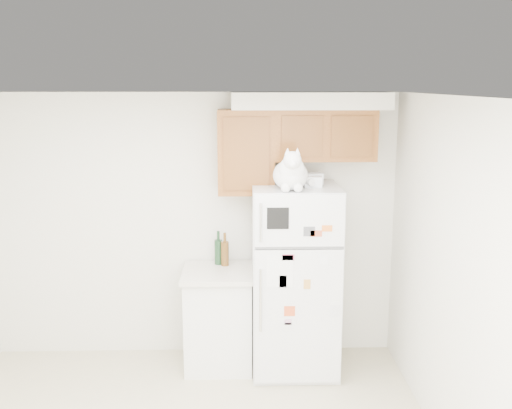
{
  "coord_description": "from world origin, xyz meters",
  "views": [
    {
      "loc": [
        0.45,
        -3.51,
        2.59
      ],
      "look_at": [
        0.58,
        1.55,
        1.55
      ],
      "focal_mm": 42.0,
      "sensor_mm": 36.0,
      "label": 1
    }
  ],
  "objects_px": {
    "cat": "(291,173)",
    "storage_box_front": "(313,182)",
    "refrigerator": "(295,279)",
    "bottle_amber": "(225,249)",
    "bottle_green": "(218,248)",
    "storage_box_back": "(312,179)",
    "base_counter": "(219,318)"
  },
  "relations": [
    {
      "from": "base_counter",
      "to": "bottle_amber",
      "type": "distance_m",
      "value": 0.63
    },
    {
      "from": "storage_box_front",
      "to": "cat",
      "type": "bearing_deg",
      "value": -140.23
    },
    {
      "from": "storage_box_front",
      "to": "bottle_amber",
      "type": "xyz_separation_m",
      "value": [
        -0.77,
        0.25,
        -0.67
      ]
    },
    {
      "from": "refrigerator",
      "to": "bottle_amber",
      "type": "bearing_deg",
      "value": 161.48
    },
    {
      "from": "bottle_green",
      "to": "refrigerator",
      "type": "bearing_deg",
      "value": -20.3
    },
    {
      "from": "bottle_amber",
      "to": "cat",
      "type": "bearing_deg",
      "value": -34.46
    },
    {
      "from": "storage_box_front",
      "to": "bottle_amber",
      "type": "distance_m",
      "value": 1.05
    },
    {
      "from": "storage_box_front",
      "to": "bottle_green",
      "type": "height_order",
      "value": "storage_box_front"
    },
    {
      "from": "storage_box_back",
      "to": "bottle_green",
      "type": "distance_m",
      "value": 1.09
    },
    {
      "from": "storage_box_front",
      "to": "base_counter",
      "type": "bearing_deg",
      "value": 176.89
    },
    {
      "from": "cat",
      "to": "storage_box_front",
      "type": "height_order",
      "value": "cat"
    },
    {
      "from": "cat",
      "to": "storage_box_back",
      "type": "distance_m",
      "value": 0.35
    },
    {
      "from": "storage_box_back",
      "to": "storage_box_front",
      "type": "height_order",
      "value": "storage_box_back"
    },
    {
      "from": "bottle_amber",
      "to": "bottle_green",
      "type": "bearing_deg",
      "value": 143.84
    },
    {
      "from": "storage_box_back",
      "to": "storage_box_front",
      "type": "distance_m",
      "value": 0.13
    },
    {
      "from": "base_counter",
      "to": "bottle_amber",
      "type": "height_order",
      "value": "bottle_amber"
    },
    {
      "from": "storage_box_back",
      "to": "bottle_green",
      "type": "relative_size",
      "value": 0.57
    },
    {
      "from": "storage_box_front",
      "to": "bottle_green",
      "type": "xyz_separation_m",
      "value": [
        -0.84,
        0.29,
        -0.67
      ]
    },
    {
      "from": "bottle_green",
      "to": "storage_box_front",
      "type": "bearing_deg",
      "value": -19.2
    },
    {
      "from": "storage_box_front",
      "to": "bottle_amber",
      "type": "height_order",
      "value": "storage_box_front"
    },
    {
      "from": "storage_box_front",
      "to": "bottle_amber",
      "type": "bearing_deg",
      "value": 166.69
    },
    {
      "from": "refrigerator",
      "to": "bottle_green",
      "type": "bearing_deg",
      "value": 159.7
    },
    {
      "from": "storage_box_back",
      "to": "bottle_amber",
      "type": "relative_size",
      "value": 0.58
    },
    {
      "from": "storage_box_back",
      "to": "bottle_green",
      "type": "xyz_separation_m",
      "value": [
        -0.84,
        0.16,
        -0.67
      ]
    },
    {
      "from": "bottle_green",
      "to": "bottle_amber",
      "type": "bearing_deg",
      "value": -36.16
    },
    {
      "from": "cat",
      "to": "refrigerator",
      "type": "bearing_deg",
      "value": 71.77
    },
    {
      "from": "refrigerator",
      "to": "bottle_amber",
      "type": "height_order",
      "value": "refrigerator"
    },
    {
      "from": "refrigerator",
      "to": "storage_box_front",
      "type": "distance_m",
      "value": 0.91
    },
    {
      "from": "storage_box_back",
      "to": "bottle_amber",
      "type": "height_order",
      "value": "storage_box_back"
    },
    {
      "from": "storage_box_back",
      "to": "storage_box_front",
      "type": "bearing_deg",
      "value": -100.31
    },
    {
      "from": "cat",
      "to": "bottle_green",
      "type": "relative_size",
      "value": 1.69
    },
    {
      "from": "base_counter",
      "to": "storage_box_front",
      "type": "relative_size",
      "value": 6.13
    }
  ]
}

